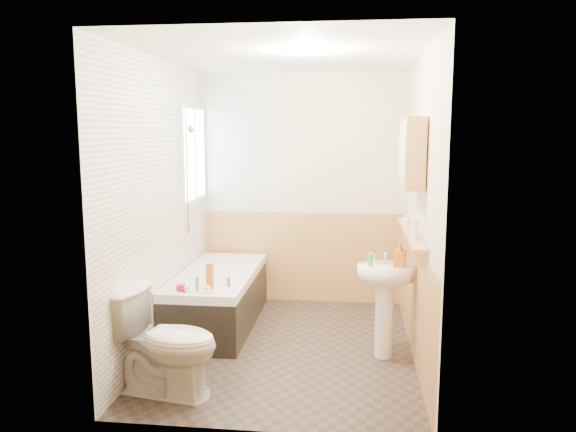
# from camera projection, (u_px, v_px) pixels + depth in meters

# --- Properties ---
(floor) EXTENTS (2.80, 2.80, 0.00)m
(floor) POSITION_uv_depth(u_px,v_px,m) (286.00, 347.00, 4.94)
(floor) COLOR #2E2520
(floor) RESTS_ON ground
(ceiling) EXTENTS (2.80, 2.80, 0.00)m
(ceiling) POSITION_uv_depth(u_px,v_px,m) (286.00, 55.00, 4.56)
(ceiling) COLOR white
(ceiling) RESTS_ON ground
(wall_back) EXTENTS (2.20, 0.02, 2.50)m
(wall_back) POSITION_uv_depth(u_px,v_px,m) (301.00, 190.00, 6.13)
(wall_back) COLOR beige
(wall_back) RESTS_ON ground
(wall_front) EXTENTS (2.20, 0.02, 2.50)m
(wall_front) POSITION_uv_depth(u_px,v_px,m) (258.00, 239.00, 3.37)
(wall_front) COLOR beige
(wall_front) RESTS_ON ground
(wall_left) EXTENTS (0.02, 2.80, 2.50)m
(wall_left) POSITION_uv_depth(u_px,v_px,m) (159.00, 205.00, 4.88)
(wall_left) COLOR beige
(wall_left) RESTS_ON ground
(wall_right) EXTENTS (0.02, 2.80, 2.50)m
(wall_right) POSITION_uv_depth(u_px,v_px,m) (419.00, 209.00, 4.62)
(wall_right) COLOR beige
(wall_right) RESTS_ON ground
(wainscot_right) EXTENTS (0.01, 2.80, 1.00)m
(wainscot_right) POSITION_uv_depth(u_px,v_px,m) (414.00, 297.00, 4.74)
(wainscot_right) COLOR tan
(wainscot_right) RESTS_ON wall_right
(wainscot_front) EXTENTS (2.20, 0.01, 1.00)m
(wainscot_front) POSITION_uv_depth(u_px,v_px,m) (259.00, 356.00, 3.50)
(wainscot_front) COLOR tan
(wainscot_front) RESTS_ON wall_front
(wainscot_back) EXTENTS (2.20, 0.01, 1.00)m
(wainscot_back) POSITION_uv_depth(u_px,v_px,m) (301.00, 257.00, 6.23)
(wainscot_back) COLOR tan
(wainscot_back) RESTS_ON wall_back
(tile_cladding_left) EXTENTS (0.01, 2.80, 2.50)m
(tile_cladding_left) POSITION_uv_depth(u_px,v_px,m) (162.00, 205.00, 4.87)
(tile_cladding_left) COLOR white
(tile_cladding_left) RESTS_ON wall_left
(tile_return_back) EXTENTS (0.75, 0.01, 1.50)m
(tile_return_back) POSITION_uv_depth(u_px,v_px,m) (235.00, 143.00, 6.12)
(tile_return_back) COLOR white
(tile_return_back) RESTS_ON wall_back
(window) EXTENTS (0.03, 0.79, 0.99)m
(window) POSITION_uv_depth(u_px,v_px,m) (194.00, 154.00, 5.74)
(window) COLOR white
(window) RESTS_ON wall_left
(bathtub) EXTENTS (0.70, 1.64, 0.68)m
(bathtub) POSITION_uv_depth(u_px,v_px,m) (218.00, 297.00, 5.48)
(bathtub) COLOR black
(bathtub) RESTS_ON floor
(shower_riser) EXTENTS (0.11, 0.08, 1.23)m
(shower_riser) POSITION_uv_depth(u_px,v_px,m) (188.00, 161.00, 5.43)
(shower_riser) COLOR silver
(shower_riser) RESTS_ON wall_left
(toilet) EXTENTS (0.86, 0.58, 0.77)m
(toilet) POSITION_uv_depth(u_px,v_px,m) (165.00, 342.00, 4.03)
(toilet) COLOR white
(toilet) RESTS_ON floor
(sink) EXTENTS (0.46, 0.37, 0.90)m
(sink) POSITION_uv_depth(u_px,v_px,m) (385.00, 292.00, 4.66)
(sink) COLOR white
(sink) RESTS_ON floor
(pine_shelf) EXTENTS (0.10, 1.47, 0.03)m
(pine_shelf) POSITION_uv_depth(u_px,v_px,m) (410.00, 233.00, 4.63)
(pine_shelf) COLOR tan
(pine_shelf) RESTS_ON wall_right
(medicine_cabinet) EXTENTS (0.15, 0.60, 0.55)m
(medicine_cabinet) POSITION_uv_depth(u_px,v_px,m) (412.00, 153.00, 4.36)
(medicine_cabinet) COLOR tan
(medicine_cabinet) RESTS_ON wall_right
(foam_can) EXTENTS (0.06, 0.06, 0.16)m
(foam_can) POSITION_uv_depth(u_px,v_px,m) (415.00, 229.00, 4.28)
(foam_can) COLOR silver
(foam_can) RESTS_ON pine_shelf
(green_bottle) EXTENTS (0.05, 0.05, 0.23)m
(green_bottle) POSITION_uv_depth(u_px,v_px,m) (413.00, 221.00, 4.43)
(green_bottle) COLOR silver
(green_bottle) RESTS_ON pine_shelf
(black_jar) EXTENTS (0.07, 0.07, 0.04)m
(black_jar) POSITION_uv_depth(u_px,v_px,m) (406.00, 220.00, 5.07)
(black_jar) COLOR silver
(black_jar) RESTS_ON pine_shelf
(soap_bottle) EXTENTS (0.14, 0.22, 0.09)m
(soap_bottle) POSITION_uv_depth(u_px,v_px,m) (400.00, 261.00, 4.57)
(soap_bottle) COLOR orange
(soap_bottle) RESTS_ON sink
(clear_bottle) EXTENTS (0.05, 0.05, 0.11)m
(clear_bottle) POSITION_uv_depth(u_px,v_px,m) (371.00, 260.00, 4.58)
(clear_bottle) COLOR #59C647
(clear_bottle) RESTS_ON sink
(blue_gel) EXTENTS (0.07, 0.05, 0.23)m
(blue_gel) POSITION_uv_depth(u_px,v_px,m) (210.00, 277.00, 4.81)
(blue_gel) COLOR orange
(blue_gel) RESTS_ON bathtub
(cream_jar) EXTENTS (0.10, 0.10, 0.05)m
(cream_jar) POSITION_uv_depth(u_px,v_px,m) (181.00, 287.00, 4.80)
(cream_jar) COLOR maroon
(cream_jar) RESTS_ON bathtub
(orange_bottle) EXTENTS (0.03, 0.03, 0.08)m
(orange_bottle) POSITION_uv_depth(u_px,v_px,m) (229.00, 282.00, 4.92)
(orange_bottle) COLOR purple
(orange_bottle) RESTS_ON bathtub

